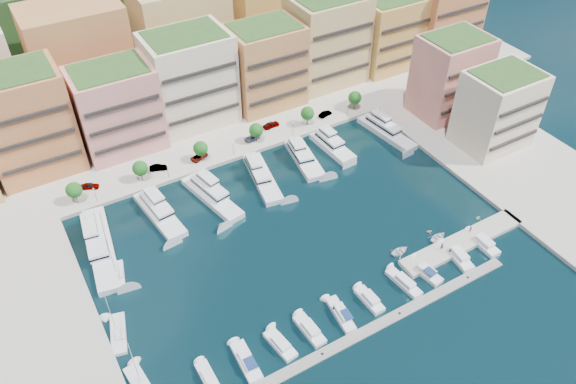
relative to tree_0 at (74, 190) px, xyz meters
name	(u,v)px	position (x,y,z in m)	size (l,w,h in m)	color
ground	(295,231)	(40.00, -33.50, -4.74)	(400.00, 400.00, 0.00)	black
north_quay	(189,104)	(40.00, 28.50, -4.74)	(220.00, 64.00, 2.00)	#9E998E
east_quay	(516,164)	(102.00, -41.50, -4.74)	(34.00, 76.00, 2.00)	#9E998E
hillside	(136,40)	(40.00, 76.50, -4.74)	(240.00, 40.00, 58.00)	#183515
south_pontoon	(362,334)	(37.00, -63.50, -4.74)	(72.00, 2.20, 0.35)	gray
finger_pier	(462,244)	(70.00, -55.50, -4.74)	(32.00, 5.00, 2.00)	#9E998E
apartment_1	(27,122)	(-4.00, 18.49, 9.57)	(20.00, 16.50, 26.80)	#B96D3D
apartment_2	(117,109)	(17.00, 16.49, 7.57)	(20.00, 15.50, 22.80)	#EC9084
apartment_3	(190,79)	(38.00, 18.49, 9.07)	(22.00, 16.50, 25.80)	beige
apartment_4	(265,65)	(60.00, 16.49, 8.07)	(20.00, 15.50, 23.80)	#BF9047
apartment_5	(327,40)	(82.00, 18.49, 9.57)	(22.00, 16.50, 26.80)	tan
apartment_6	(389,32)	(104.00, 16.49, 7.57)	(20.00, 15.50, 22.80)	#CA8D4A
apartment_7	(442,18)	(124.00, 14.49, 8.57)	(22.00, 16.50, 24.80)	#B96D3D
apartment_east_a	(450,75)	(102.00, -13.51, 7.57)	(18.00, 14.50, 22.80)	#EC9084
apartment_east_b	(498,109)	(102.00, -31.51, 6.57)	(18.00, 14.50, 20.80)	beige
backblock_1	(81,58)	(15.00, 40.50, 11.26)	(26.00, 18.00, 30.00)	#BF9047
backblock_2	(182,34)	(45.00, 40.50, 11.26)	(26.00, 18.00, 30.00)	tan
backblock_3	(271,13)	(75.00, 40.50, 11.26)	(26.00, 18.00, 30.00)	#CA8D4A
tree_0	(74,190)	(0.00, 0.00, 0.00)	(3.80, 3.80, 5.65)	#473323
tree_1	(140,168)	(16.00, 0.00, 0.00)	(3.80, 3.80, 5.65)	#473323
tree_2	(201,148)	(32.00, 0.00, 0.00)	(3.80, 3.80, 5.65)	#473323
tree_3	(256,130)	(48.00, 0.00, 0.00)	(3.80, 3.80, 5.65)	#473323
tree_4	(307,113)	(64.00, 0.00, 0.00)	(3.80, 3.80, 5.65)	#473323
tree_5	(355,98)	(80.00, 0.00, 0.00)	(3.80, 3.80, 5.65)	#473323
lamppost_0	(95,193)	(4.00, -2.30, -0.92)	(0.30, 0.30, 4.20)	black
lamppost_1	(167,169)	(22.00, -2.30, -0.92)	(0.30, 0.30, 4.20)	black
lamppost_2	(233,146)	(40.00, -2.30, -0.92)	(0.30, 0.30, 4.20)	black
lamppost_3	(293,126)	(58.00, -2.30, -0.92)	(0.30, 0.30, 4.20)	black
lamppost_4	(348,108)	(76.00, -2.30, -0.92)	(0.30, 0.30, 4.20)	black
yacht_0	(100,244)	(0.54, -16.35, -3.53)	(8.41, 26.29, 7.30)	silver
yacht_1	(159,212)	(15.32, -13.06, -3.65)	(6.83, 19.01, 7.30)	silver
yacht_2	(211,194)	(28.28, -13.58, -3.53)	(8.32, 20.30, 7.30)	silver
yacht_3	(261,175)	(42.20, -13.40, -3.53)	(7.95, 19.93, 7.30)	silver
yacht_4	(303,157)	(55.25, -12.30, -3.65)	(7.83, 17.56, 7.30)	silver
yacht_5	(331,144)	(64.49, -11.40, -3.53)	(5.48, 15.31, 7.30)	silver
yacht_6	(385,130)	(80.98, -13.37, -3.53)	(6.62, 19.75, 7.30)	silver
cruiser_0	(210,380)	(7.94, -58.09, -4.20)	(2.39, 8.06, 2.55)	silver
cruiser_1	(247,362)	(15.22, -58.12, -4.17)	(3.15, 8.98, 2.66)	silver
cruiser_2	(280,345)	(22.28, -58.08, -4.20)	(3.58, 7.79, 2.55)	silver
cruiser_3	(310,330)	(28.69, -58.09, -4.20)	(2.99, 7.94, 2.55)	silver
cruiser_4	(341,314)	(35.84, -58.12, -4.17)	(3.32, 8.99, 2.66)	silver
cruiser_5	(370,300)	(42.75, -58.08, -4.20)	(2.76, 7.16, 2.55)	silver
cruiser_6	(404,283)	(51.47, -58.09, -4.20)	(3.22, 8.86, 2.55)	silver
cruiser_7	(425,272)	(57.20, -58.10, -4.17)	(3.63, 8.13, 2.66)	silver
cruiser_8	(458,256)	(66.18, -58.10, -4.20)	(3.93, 9.07, 2.55)	silver
cruiser_9	(483,243)	(73.62, -58.09, -4.20)	(2.86, 8.33, 2.55)	silver
sailboat_2	(118,275)	(1.30, -26.31, -4.42)	(4.39, 7.97, 13.20)	silver
sailboat_1	(119,334)	(-2.98, -40.53, -4.43)	(5.03, 9.72, 13.20)	silver
tender_0	(400,251)	(56.45, -50.67, -4.30)	(3.05, 4.27, 0.88)	white
tender_2	(438,237)	(66.42, -51.72, -4.29)	(3.12, 4.37, 0.90)	silver
tender_3	(478,218)	(78.77, -51.50, -4.36)	(1.27, 1.47, 0.77)	beige
tender_1	(429,231)	(66.00, -49.16, -4.36)	(1.24, 1.44, 0.76)	#C3B995
car_0	(90,186)	(3.92, 3.47, -3.00)	(1.75, 4.35, 1.48)	gray
car_1	(158,168)	(20.85, 1.83, -3.02)	(1.54, 4.41, 1.45)	gray
car_2	(199,156)	(31.74, 0.94, -3.06)	(2.27, 4.92, 1.37)	gray
car_3	(252,138)	(47.39, 1.33, -3.08)	(1.86, 4.56, 1.32)	gray
car_4	(271,125)	(54.69, 4.04, -2.93)	(1.93, 4.80, 1.63)	gray
car_5	(325,114)	(70.76, 1.12, -3.05)	(1.46, 4.20, 1.38)	gray
person_0	(442,246)	(64.11, -55.10, -2.80)	(0.69, 0.45, 1.89)	#293753
person_1	(470,229)	(73.34, -54.18, -2.98)	(0.74, 0.58, 1.53)	brown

